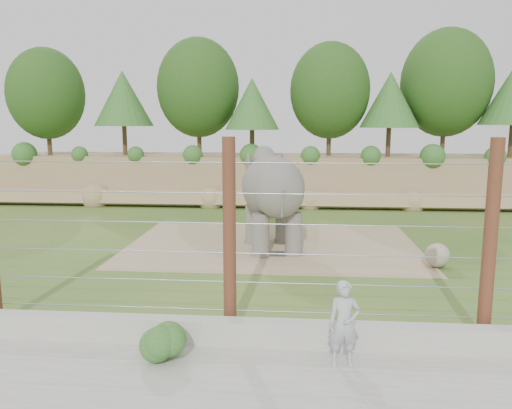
# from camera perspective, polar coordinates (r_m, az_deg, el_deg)

# --- Properties ---
(ground) EXTENTS (90.00, 90.00, 0.00)m
(ground) POSITION_cam_1_polar(r_m,az_deg,el_deg) (14.76, -0.63, -7.42)
(ground) COLOR #345E21
(ground) RESTS_ON ground
(back_embankment) EXTENTS (30.00, 5.52, 8.77)m
(back_embankment) POSITION_cam_1_polar(r_m,az_deg,el_deg) (26.76, 3.15, 8.75)
(back_embankment) COLOR #99835C
(back_embankment) RESTS_ON ground
(dirt_patch) EXTENTS (10.00, 7.00, 0.02)m
(dirt_patch) POSITION_cam_1_polar(r_m,az_deg,el_deg) (17.61, 1.89, -4.60)
(dirt_patch) COLOR tan
(dirt_patch) RESTS_ON ground
(drain_grate) EXTENTS (1.00, 0.60, 0.03)m
(drain_grate) POSITION_cam_1_polar(r_m,az_deg,el_deg) (16.33, 1.62, -5.63)
(drain_grate) COLOR #262628
(drain_grate) RESTS_ON dirt_patch
(elephant) EXTENTS (2.62, 4.39, 3.32)m
(elephant) POSITION_cam_1_polar(r_m,az_deg,el_deg) (16.68, 1.92, 0.40)
(elephant) COLOR #69655D
(elephant) RESTS_ON ground
(stone_ball) EXTENTS (0.72, 0.72, 0.72)m
(stone_ball) POSITION_cam_1_polar(r_m,az_deg,el_deg) (15.77, 20.01, -5.47)
(stone_ball) COLOR gray
(stone_ball) RESTS_ON dirt_patch
(retaining_wall) EXTENTS (26.00, 0.35, 0.50)m
(retaining_wall) POSITION_cam_1_polar(r_m,az_deg,el_deg) (10.01, -3.35, -14.33)
(retaining_wall) COLOR #A19F95
(retaining_wall) RESTS_ON ground
(walkway) EXTENTS (26.00, 4.00, 0.01)m
(walkway) POSITION_cam_1_polar(r_m,az_deg,el_deg) (8.36, -5.37, -21.35)
(walkway) COLOR #A19F95
(walkway) RESTS_ON ground
(barrier_fence) EXTENTS (20.26, 0.26, 4.00)m
(barrier_fence) POSITION_cam_1_polar(r_m,az_deg,el_deg) (9.92, -3.05, -3.86)
(barrier_fence) COLOR #5A2F1A
(barrier_fence) RESTS_ON ground
(walkway_shrub) EXTENTS (0.67, 0.67, 0.67)m
(walkway_shrub) POSITION_cam_1_polar(r_m,az_deg,el_deg) (9.44, -10.30, -15.35)
(walkway_shrub) COLOR #2B6323
(walkway_shrub) RESTS_ON walkway
(zookeeper) EXTENTS (0.58, 0.40, 1.54)m
(zookeeper) POSITION_cam_1_polar(r_m,az_deg,el_deg) (9.13, 10.04, -13.26)
(zookeeper) COLOR #AFB5B9
(zookeeper) RESTS_ON walkway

